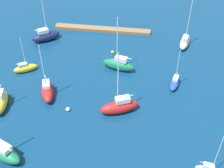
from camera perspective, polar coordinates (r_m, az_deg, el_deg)
The scene contains 13 objects.
water at distance 71.06m, azimuth 1.00°, elevation 3.62°, with size 160.00×160.00×0.00m, color navy.
pier_dock at distance 84.49m, azimuth -1.84°, elevation 10.38°, with size 26.59×2.24×0.83m, color olive.
sailboat_yellow_along_channel at distance 63.29m, azimuth -20.43°, elevation -3.16°, with size 3.75×7.05×11.12m.
sailboat_red_far_north at distance 63.34m, azimuth -12.25°, elevation -1.25°, with size 4.66×7.21×12.54m.
sailboat_green_mid_basin at distance 68.83m, azimuth 1.28°, elevation 3.77°, with size 7.95×4.00×13.26m.
sailboat_navy_by_breakwater at distance 81.39m, azimuth -12.51°, elevation 8.97°, with size 7.69×6.62×13.76m.
sailboat_white_off_beacon at distance 79.49m, azimuth 13.72°, elevation 7.85°, with size 3.73×7.16×13.01m.
sailboat_yellow_inner_mooring at distance 71.29m, azimuth -16.19°, elevation 2.95°, with size 5.47×4.10×8.92m.
sailboat_red_far_south at distance 58.22m, azimuth 1.48°, elevation -4.26°, with size 8.05×5.34×13.99m.
sailboat_green_west_end at distance 54.40m, azimuth -20.19°, elevation -11.96°, with size 8.43×5.84×12.59m.
sailboat_blue_east_end at distance 65.99m, azimuth 11.89°, elevation 0.26°, with size 2.94×5.47×9.41m.
mooring_buoy_white at distance 59.79m, azimuth -8.42°, elevation -4.78°, with size 0.86×0.86×0.86m, color white.
mooring_buoy_yellow at distance 74.80m, azimuth 0.10°, elevation 6.08°, with size 0.82×0.82×0.82m, color yellow.
Camera 1 is at (-6.79, 56.83, 42.12)m, focal length 47.97 mm.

